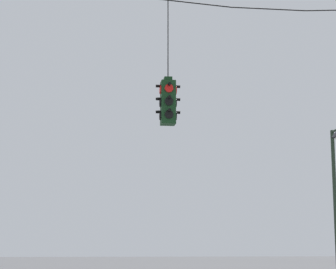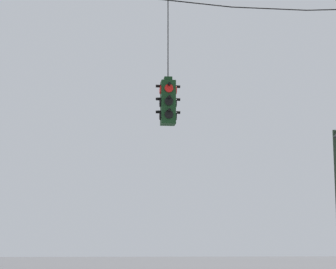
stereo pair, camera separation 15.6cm
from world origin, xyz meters
name	(u,v)px [view 1 (the left image)]	position (x,y,z in m)	size (l,w,h in m)	color
traffic_light_near_right_pole	(168,102)	(-2.52, 0.12, 5.17)	(0.58, 0.58, 3.07)	#143819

